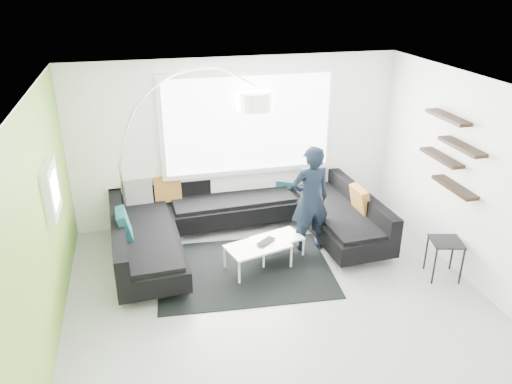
% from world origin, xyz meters
% --- Properties ---
extents(ground, '(5.50, 5.50, 0.00)m').
position_xyz_m(ground, '(0.00, 0.00, 0.00)').
color(ground, gray).
rests_on(ground, ground).
extents(room_shell, '(5.54, 5.04, 2.82)m').
position_xyz_m(room_shell, '(0.04, 0.21, 1.81)').
color(room_shell, white).
rests_on(room_shell, ground).
extents(sectional_sofa, '(4.16, 2.69, 0.87)m').
position_xyz_m(sectional_sofa, '(-0.09, 1.46, 0.38)').
color(sectional_sofa, black).
rests_on(sectional_sofa, ground).
extents(rug, '(2.64, 2.01, 0.01)m').
position_xyz_m(rug, '(-0.27, 0.72, 0.01)').
color(rug, black).
rests_on(rug, ground).
extents(coffee_table, '(1.30, 0.96, 0.38)m').
position_xyz_m(coffee_table, '(0.12, 0.87, 0.19)').
color(coffee_table, white).
rests_on(coffee_table, ground).
extents(arc_lamp, '(2.56, 0.90, 2.71)m').
position_xyz_m(arc_lamp, '(-1.92, 2.03, 1.35)').
color(arc_lamp, white).
rests_on(arc_lamp, ground).
extents(side_table, '(0.51, 0.51, 0.58)m').
position_xyz_m(side_table, '(2.44, -0.10, 0.29)').
color(side_table, black).
rests_on(side_table, ground).
extents(person, '(0.68, 0.50, 1.70)m').
position_xyz_m(person, '(0.85, 1.12, 0.85)').
color(person, black).
rests_on(person, ground).
extents(laptop, '(0.54, 0.53, 0.03)m').
position_xyz_m(laptop, '(0.09, 0.75, 0.39)').
color(laptop, black).
rests_on(laptop, coffee_table).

